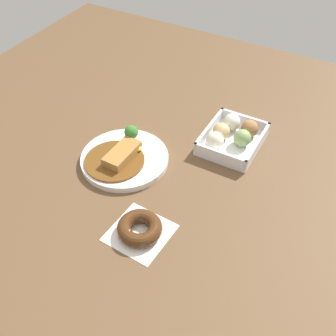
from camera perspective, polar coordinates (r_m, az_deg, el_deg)
name	(u,v)px	position (r m, az deg, el deg)	size (l,w,h in m)	color
ground_plane	(146,165)	(1.14, -2.97, 0.44)	(1.60, 1.60, 0.00)	brown
curry_plate	(124,157)	(1.15, -6.07, 1.47)	(0.24, 0.24, 0.07)	white
donut_box	(232,136)	(1.21, 8.78, 4.35)	(0.19, 0.16, 0.06)	white
chocolate_ring_donut	(140,228)	(0.98, -3.89, -8.25)	(0.14, 0.14, 0.04)	white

